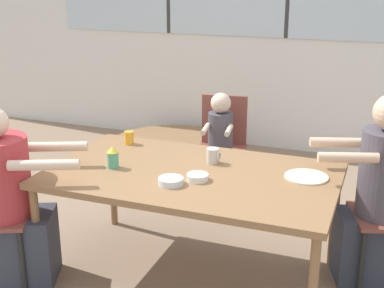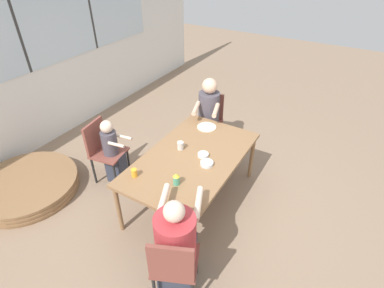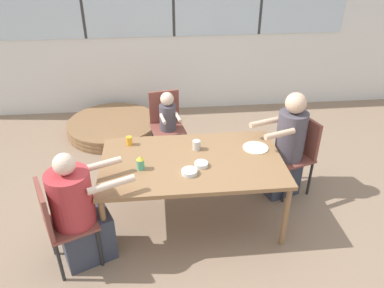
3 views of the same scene
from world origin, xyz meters
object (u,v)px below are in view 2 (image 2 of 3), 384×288
Objects in this scene: chair_for_woman_green_shirt at (210,117)px; person_toddler at (113,154)px; chair_for_man_blue_shirt at (173,264)px; bowl_cereal at (203,155)px; person_woman_green_shirt at (208,121)px; bowl_white_shallow at (207,163)px; sippy_cup at (176,179)px; coffee_mug at (181,145)px; juice_glass at (134,173)px; chair_for_toddler at (102,146)px; person_man_blue_shirt at (177,249)px; folded_table_stack at (27,186)px.

person_toddler is (-1.40, 0.71, -0.08)m from chair_for_woman_green_shirt.
bowl_cereal is at bearing 84.40° from chair_for_man_blue_shirt.
person_woman_green_shirt is 9.51× the size of bowl_cereal.
person_woman_green_shirt is at bearing 27.09° from bowl_white_shallow.
chair_for_woman_green_shirt is 6.29× the size of sippy_cup.
coffee_mug is 0.77× the size of bowl_cereal.
chair_for_woman_green_shirt is 2.55m from chair_for_man_blue_shirt.
chair_for_woman_green_shirt reaches higher than sippy_cup.
juice_glass is (0.57, 0.86, 0.23)m from chair_for_man_blue_shirt.
chair_for_toddler is 1.88m from person_man_blue_shirt.
bowl_cereal is at bearing 92.34° from chair_for_toddler.
folded_table_stack is (-0.76, 0.71, -0.43)m from chair_for_toddler.
person_toddler is (0.03, -0.15, -0.08)m from chair_for_toddler.
person_woman_green_shirt is 1.68m from juice_glass.
bowl_cereal is 2.40m from folded_table_stack.
chair_for_woman_green_shirt reaches higher than juice_glass.
chair_for_man_blue_shirt is at bearing -149.30° from sippy_cup.
sippy_cup reaches higher than coffee_mug.
chair_for_man_blue_shirt is 0.84m from sippy_cup.
chair_for_toddler reaches higher than bowl_cereal.
chair_for_toddler is 6.03× the size of bowl_white_shallow.
bowl_cereal is (0.28, -1.37, 0.20)m from chair_for_toddler.
chair_for_man_blue_shirt is at bearing 92.86° from person_woman_green_shirt.
chair_for_woman_green_shirt is 6.03× the size of bowl_white_shallow.
folded_table_stack is at bearing 155.44° from person_man_blue_shirt.
person_woman_green_shirt is at bearing 90.00° from chair_for_woman_green_shirt.
person_toddler is at bearing 40.39° from person_woman_green_shirt.
chair_for_woman_green_shirt is 1.26m from bowl_cereal.
bowl_cereal is 0.10× the size of folded_table_stack.
chair_for_man_blue_shirt is 1.00× the size of chair_for_toddler.
chair_for_woman_green_shirt is 1.00× the size of chair_for_toddler.
bowl_white_shallow is 2.45m from folded_table_stack.
bowl_white_shallow is at bearing -105.16° from coffee_mug.
chair_for_woman_green_shirt is at bearing 9.81° from coffee_mug.
juice_glass reaches higher than folded_table_stack.
person_woman_green_shirt reaches higher than coffee_mug.
person_woman_green_shirt is 8.32× the size of bowl_white_shallow.
bowl_white_shallow is (-1.10, -0.56, 0.18)m from person_woman_green_shirt.
person_man_blue_shirt is at bearing -117.20° from juice_glass.
chair_for_toddler reaches higher than juice_glass.
person_toddler is (0.83, 1.55, -0.05)m from person_man_blue_shirt.
chair_for_man_blue_shirt is 0.78× the size of person_man_blue_shirt.
bowl_cereal is (1.25, 0.40, 0.20)m from chair_for_man_blue_shirt.
chair_for_man_blue_shirt reaches higher than folded_table_stack.
coffee_mug reaches higher than bowl_cereal.
person_woman_green_shirt reaches higher than chair_for_woman_green_shirt.
juice_glass reaches higher than bowl_cereal.
person_man_blue_shirt is 2.44m from folded_table_stack.
person_man_blue_shirt reaches higher than juice_glass.
person_toddler reaches higher than sippy_cup.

